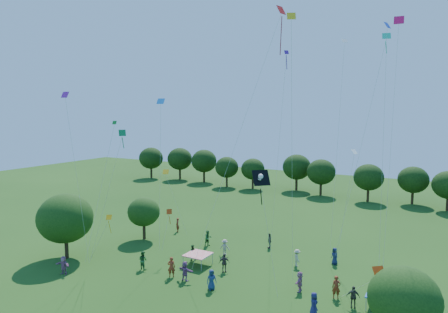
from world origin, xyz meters
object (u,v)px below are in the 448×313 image
Objects in this scene: near_tree_west at (65,218)px; near_tree_north at (144,212)px; tent_blue at (383,295)px; pirate_kite at (261,179)px; near_tree_east at (404,299)px; red_high_kite at (267,55)px; tent_red_stripe at (198,255)px.

near_tree_west is 1.34× the size of near_tree_north.
pirate_kite reaches higher than tent_blue.
pirate_kite reaches higher than near_tree_west.
near_tree_east is (27.71, -10.04, 0.58)m from near_tree_north.
tent_blue is (-1.82, 6.08, -2.70)m from near_tree_east.
red_high_kite is at bearing 13.08° from near_tree_west.
tent_red_stripe is 16.37m from tent_blue.
near_tree_west is 0.30× the size of red_high_kite.
tent_blue is 20.18m from red_high_kite.
red_high_kite is (-11.27, 6.20, 15.12)m from near_tree_east.
tent_blue is at bearing -1.40° from tent_red_stripe.
near_tree_east is at bearing -3.24° from near_tree_west.
tent_red_stripe and tent_blue have the same top height.
pirate_kite is 10.67m from red_high_kite.
tent_blue is 0.10× the size of red_high_kite.
near_tree_west is 30.55m from near_tree_east.
near_tree_east is (30.50, -1.73, -0.29)m from near_tree_west.
pirate_kite is at bearing -32.17° from tent_red_stripe.
red_high_kite is at bearing 179.29° from tent_blue.
pirate_kite is at bearing -70.16° from red_high_kite.
near_tree_north reaches higher than tent_blue.
red_high_kite reaches higher than pirate_kite.
near_tree_west is 21.90m from pirate_kite.
near_tree_north is 10.40m from tent_red_stripe.
near_tree_east is 11.19m from pirate_kite.
red_high_kite is at bearing 109.84° from pirate_kite.
near_tree_east is 19.49m from tent_red_stripe.
pirate_kite is at bearing -2.14° from near_tree_west.
pirate_kite reaches higher than tent_red_stripe.
tent_red_stripe is at bearing 147.83° from pirate_kite.
near_tree_east is 19.85m from red_high_kite.
near_tree_north is 21.51m from pirate_kite.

